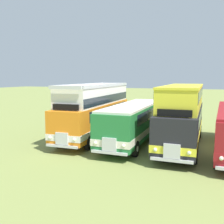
% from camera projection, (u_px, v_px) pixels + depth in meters
% --- Properties ---
extents(ground_plane, '(200.00, 200.00, 0.00)m').
position_uv_depth(ground_plane, '(207.00, 148.00, 18.67)').
color(ground_plane, olive).
extents(bus_first_in_row, '(3.11, 11.49, 4.52)m').
position_uv_depth(bus_first_in_row, '(96.00, 109.00, 22.17)').
color(bus_first_in_row, orange).
rests_on(bus_first_in_row, ground).
extents(bus_second_in_row, '(2.73, 10.64, 2.99)m').
position_uv_depth(bus_second_in_row, '(134.00, 120.00, 20.29)').
color(bus_second_in_row, '#237538').
rests_on(bus_second_in_row, ground).
extents(bus_third_in_row, '(2.81, 10.73, 4.49)m').
position_uv_depth(bus_third_in_row, '(182.00, 113.00, 18.89)').
color(bus_third_in_row, black).
rests_on(bus_third_in_row, ground).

